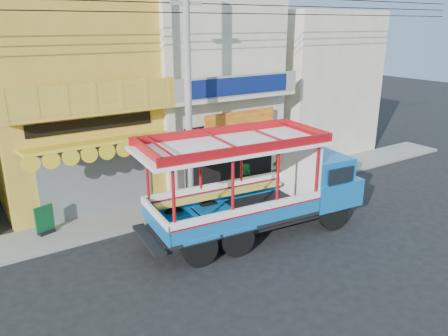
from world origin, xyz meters
The scene contains 11 objects.
ground centered at (0.00, 0.00, 0.00)m, with size 90.00×90.00×0.00m, color black.
sidewalk centered at (0.00, 4.00, 0.06)m, with size 30.00×2.00×0.12m, color slate.
shophouse_left centered at (-4.00, 7.96, 4.11)m, with size 6.00×7.50×8.24m.
shophouse_right centered at (2.00, 7.96, 4.11)m, with size 6.00×6.75×8.24m.
party_pilaster centered at (-1.00, 4.85, 4.00)m, with size 0.35×0.30×8.00m, color #C0B39D.
filler_building_right centered at (9.00, 8.00, 3.80)m, with size 6.00×6.00×7.60m, color #C0B39D.
utility_pole centered at (-0.85, 3.30, 5.03)m, with size 28.00×0.26×9.00m.
songthaew_truck centered at (0.54, 0.50, 1.75)m, with size 7.99×3.23×3.63m.
green_sign centered at (-6.12, 4.31, 0.54)m, with size 0.65×0.45×1.01m.
potted_plant_b centered at (2.22, 4.02, 0.66)m, with size 0.59×0.48×1.07m, color #175117.
potted_plant_c centered at (4.10, 4.30, 0.55)m, with size 0.48×0.48×0.86m, color #175117.
Camera 1 is at (-8.46, -10.32, 6.96)m, focal length 35.00 mm.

